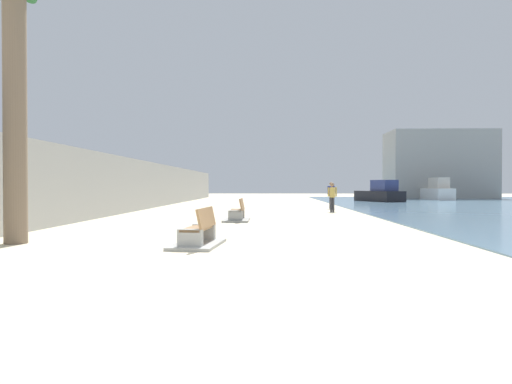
{
  "coord_description": "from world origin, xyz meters",
  "views": [
    {
      "loc": [
        0.85,
        -9.27,
        1.54
      ],
      "look_at": [
        0.22,
        12.37,
        1.23
      ],
      "focal_mm": 31.81,
      "sensor_mm": 36.0,
      "label": 1
    }
  ],
  "objects": [
    {
      "name": "harbor_building",
      "position": [
        21.32,
        46.0,
        4.02
      ],
      "size": [
        12.0,
        6.0,
        8.05
      ],
      "primitive_type": "cube",
      "color": "#9E9E99",
      "rests_on": "ground"
    },
    {
      "name": "person_walking",
      "position": [
        4.98,
        20.96,
        1.04
      ],
      "size": [
        0.52,
        0.24,
        1.77
      ],
      "color": "#333338",
      "rests_on": "ground"
    },
    {
      "name": "bench_far",
      "position": [
        -0.54,
        10.4,
        0.23
      ],
      "size": [
        1.11,
        2.1,
        0.98
      ],
      "color": "#9E9E99",
      "rests_on": "ground"
    },
    {
      "name": "ground_plane",
      "position": [
        0.0,
        18.0,
        0.0
      ],
      "size": [
        120.0,
        120.0,
        0.0
      ],
      "primitive_type": "plane",
      "color": "beige"
    },
    {
      "name": "palm_tree",
      "position": [
        -5.87,
        2.53,
        5.63
      ],
      "size": [
        2.89,
        2.89,
        8.3
      ],
      "color": "#7A6651",
      "rests_on": "ground"
    },
    {
      "name": "person_standing",
      "position": [
        4.54,
        17.28,
        0.99
      ],
      "size": [
        0.53,
        0.23,
        1.7
      ],
      "color": "#333338",
      "rests_on": "ground"
    },
    {
      "name": "boat_mid_bay",
      "position": [
        18.91,
        40.25,
        0.91
      ],
      "size": [
        1.86,
        6.93,
        2.36
      ],
      "color": "white",
      "rests_on": "water_bay"
    },
    {
      "name": "seawall",
      "position": [
        -7.5,
        18.0,
        1.56
      ],
      "size": [
        0.8,
        64.0,
        3.13
      ],
      "primitive_type": "cube",
      "color": "#9E9E99",
      "rests_on": "ground"
    },
    {
      "name": "boat_outer",
      "position": [
        11.42,
        34.11,
        0.78
      ],
      "size": [
        3.99,
        5.69,
        2.03
      ],
      "color": "black",
      "rests_on": "water_bay"
    },
    {
      "name": "bench_near",
      "position": [
        -0.95,
        2.2,
        0.23
      ],
      "size": [
        1.29,
        2.19,
        0.98
      ],
      "color": "#9E9E99",
      "rests_on": "ground"
    }
  ]
}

